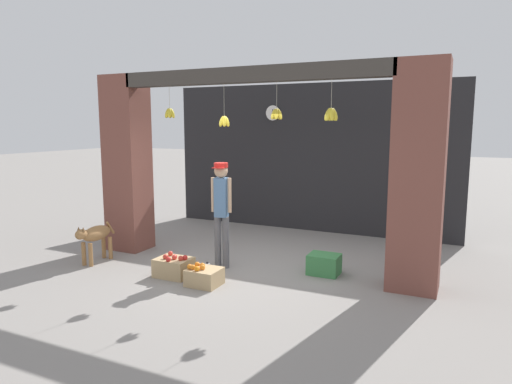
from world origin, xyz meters
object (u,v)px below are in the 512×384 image
at_px(shopkeeper, 221,206).
at_px(water_bottle, 207,270).
at_px(wall_clock, 273,113).
at_px(fruit_crate_oranges, 204,276).
at_px(produce_box_green, 324,264).
at_px(dog, 95,236).
at_px(fruit_crate_apples, 174,267).

distance_m(shopkeeper, water_bottle, 1.05).
bearing_deg(wall_clock, fruit_crate_oranges, -81.35).
height_order(produce_box_green, wall_clock, wall_clock).
distance_m(shopkeeper, wall_clock, 3.52).
bearing_deg(wall_clock, water_bottle, -82.98).
xyz_separation_m(shopkeeper, water_bottle, (0.02, -0.49, -0.93)).
xyz_separation_m(dog, water_bottle, (2.09, 0.20, -0.36)).
bearing_deg(dog, fruit_crate_apples, 87.54).
bearing_deg(shopkeeper, water_bottle, 81.69).
bearing_deg(wall_clock, fruit_crate_apples, -90.35).
bearing_deg(water_bottle, dog, -174.48).
xyz_separation_m(fruit_crate_oranges, water_bottle, (-0.16, 0.36, -0.03)).
xyz_separation_m(dog, fruit_crate_oranges, (2.25, -0.16, -0.34)).
xyz_separation_m(shopkeeper, fruit_crate_oranges, (0.18, -0.85, -0.90)).
height_order(dog, fruit_crate_apples, dog).
height_order(fruit_crate_apples, wall_clock, wall_clock).
height_order(dog, shopkeeper, shopkeeper).
relative_size(fruit_crate_oranges, produce_box_green, 0.98).
bearing_deg(produce_box_green, fruit_crate_apples, -152.07).
bearing_deg(produce_box_green, fruit_crate_oranges, -139.50).
bearing_deg(fruit_crate_apples, produce_box_green, 27.93).
distance_m(fruit_crate_oranges, produce_box_green, 1.91).
distance_m(fruit_crate_oranges, water_bottle, 0.40).
bearing_deg(fruit_crate_oranges, shopkeeper, 101.73).
distance_m(fruit_crate_apples, water_bottle, 0.52).
bearing_deg(produce_box_green, wall_clock, 126.87).
relative_size(shopkeeper, fruit_crate_apples, 3.23).
relative_size(shopkeeper, wall_clock, 4.93).
bearing_deg(shopkeeper, produce_box_green, -176.98).
xyz_separation_m(water_bottle, wall_clock, (-0.45, 3.62, 2.49)).
distance_m(dog, shopkeeper, 2.26).
bearing_deg(fruit_crate_apples, dog, 179.08).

